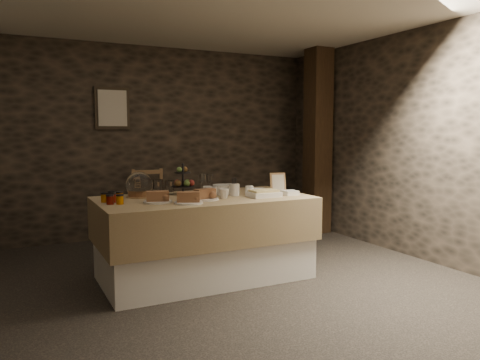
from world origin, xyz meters
name	(u,v)px	position (x,y,z in m)	size (l,w,h in m)	color
ground_plane	(190,293)	(0.00, 0.00, 0.00)	(5.50, 5.00, 0.01)	black
room_shell	(188,118)	(0.00, 0.00, 1.56)	(5.52, 5.02, 2.60)	black
buffet_table	(204,232)	(0.29, 0.36, 0.46)	(2.04, 1.08, 0.81)	white
chair	(150,209)	(0.25, 2.21, 0.42)	(0.46, 0.44, 0.73)	#906037
timber_column	(318,142)	(2.55, 1.63, 1.30)	(0.30, 0.30, 2.60)	black
framed_picture	(112,108)	(-0.15, 2.47, 1.75)	(0.45, 0.04, 0.55)	#31271A
plate_stack_a	(222,189)	(0.53, 0.48, 0.86)	(0.19, 0.19, 0.10)	white
plate_stack_b	(230,188)	(0.67, 0.57, 0.85)	(0.20, 0.20, 0.09)	white
cutlery_holder	(234,190)	(0.60, 0.33, 0.87)	(0.10, 0.10, 0.12)	white
cup_a	(212,192)	(0.38, 0.38, 0.85)	(0.11, 0.11, 0.09)	white
cup_b	(224,194)	(0.43, 0.20, 0.85)	(0.10, 0.10, 0.09)	white
mug_c	(207,191)	(0.36, 0.46, 0.85)	(0.09, 0.09, 0.10)	white
mug_d	(249,190)	(0.77, 0.32, 0.85)	(0.08, 0.08, 0.09)	white
bowl	(257,192)	(0.84, 0.30, 0.84)	(0.23, 0.23, 0.06)	white
cake_dome	(139,186)	(-0.28, 0.66, 0.91)	(0.26, 0.26, 0.26)	#906037
fruit_stand	(184,182)	(0.17, 0.63, 0.93)	(0.23, 0.23, 0.32)	black
bread_platter_left	(158,198)	(-0.22, 0.23, 0.85)	(0.26, 0.26, 0.11)	white
bread_platter_center	(188,199)	(0.01, 0.05, 0.85)	(0.26, 0.26, 0.11)	white
bread_platter_right	(205,196)	(0.23, 0.19, 0.85)	(0.26, 0.26, 0.11)	white
jam_jars	(113,198)	(-0.58, 0.41, 0.84)	(0.20, 0.32, 0.07)	#5F0F07
tart_dish	(264,193)	(0.83, 0.12, 0.84)	(0.30, 0.22, 0.07)	white
square_dish	(290,193)	(1.13, 0.13, 0.83)	(0.14, 0.14, 0.04)	white
menu_frame	(278,183)	(1.17, 0.42, 0.90)	(0.17, 0.02, 0.22)	#906037
storage_jar_a	(158,187)	(-0.08, 0.70, 0.89)	(0.10, 0.10, 0.16)	white
storage_jar_b	(170,187)	(0.06, 0.73, 0.88)	(0.09, 0.09, 0.14)	white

